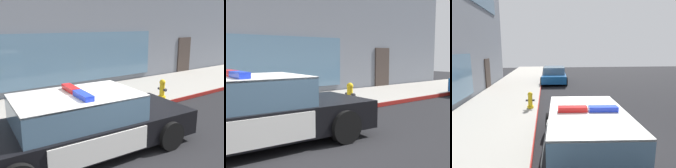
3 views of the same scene
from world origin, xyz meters
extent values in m
plane|color=black|center=(0.00, 0.00, 0.00)|extent=(48.00, 48.00, 0.00)
cube|color=#A39E93|center=(0.00, 3.70, 0.07)|extent=(48.00, 3.55, 0.15)
cube|color=maroon|center=(0.00, 1.91, 0.08)|extent=(28.80, 0.04, 0.14)
cube|color=#382D28|center=(8.39, 5.50, 1.05)|extent=(1.00, 0.08, 2.10)
cube|color=black|center=(-0.78, 0.61, 0.50)|extent=(5.25, 2.19, 0.60)
cube|color=silver|center=(0.86, 0.51, 0.67)|extent=(1.86, 1.94, 0.05)
cube|color=silver|center=(-0.83, 1.56, 0.50)|extent=(2.16, 0.17, 0.51)
cube|color=silver|center=(-0.95, -0.32, 0.50)|extent=(2.16, 0.17, 0.51)
cube|color=yellow|center=(-0.82, 1.58, 0.50)|extent=(0.22, 0.03, 0.26)
cube|color=slate|center=(-0.99, 0.63, 1.07)|extent=(2.77, 1.85, 0.60)
cube|color=silver|center=(-0.99, 0.63, 1.36)|extent=(2.77, 1.85, 0.04)
cube|color=red|center=(-0.97, 0.96, 1.44)|extent=(0.24, 0.65, 0.11)
cube|color=blue|center=(-1.01, 0.29, 1.44)|extent=(0.24, 0.65, 0.11)
cylinder|color=black|center=(0.97, 1.44, 0.34)|extent=(0.69, 0.26, 0.68)
cylinder|color=black|center=(0.85, -0.42, 0.34)|extent=(0.69, 0.26, 0.68)
cylinder|color=gold|center=(3.31, 2.24, 0.20)|extent=(0.28, 0.28, 0.10)
cylinder|color=gold|center=(3.31, 2.24, 0.47)|extent=(0.19, 0.19, 0.45)
sphere|color=gold|center=(3.31, 2.24, 0.77)|extent=(0.22, 0.22, 0.22)
cylinder|color=#333338|center=(3.31, 2.24, 0.84)|extent=(0.06, 0.06, 0.05)
cylinder|color=#333338|center=(3.31, 2.09, 0.50)|extent=(0.09, 0.10, 0.09)
cylinder|color=#333338|center=(3.31, 2.38, 0.50)|extent=(0.09, 0.10, 0.09)
cylinder|color=#333338|center=(3.46, 2.24, 0.46)|extent=(0.10, 0.12, 0.12)
cube|color=#144C8C|center=(10.82, 0.84, 0.48)|extent=(4.64, 2.11, 0.56)
cube|color=slate|center=(10.82, 0.84, 1.01)|extent=(2.45, 1.80, 0.56)
cylinder|color=black|center=(12.37, 1.68, 0.32)|extent=(0.65, 0.24, 0.64)
cylinder|color=black|center=(12.27, -0.17, 0.32)|extent=(0.65, 0.24, 0.64)
cylinder|color=black|center=(9.38, 1.85, 0.32)|extent=(0.65, 0.24, 0.64)
cylinder|color=black|center=(9.28, 0.00, 0.32)|extent=(0.65, 0.24, 0.64)
camera|label=1|loc=(-3.30, -4.05, 2.86)|focal=40.11mm
camera|label=2|loc=(-2.90, -4.81, 1.81)|focal=46.91mm
camera|label=3|loc=(-4.88, 1.52, 2.72)|focal=30.29mm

